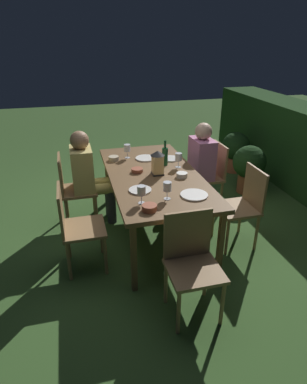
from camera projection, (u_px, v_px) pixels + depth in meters
The scene contains 25 objects.
ground_plane at pixel (154, 232), 3.89m from camera, with size 16.00×16.00×0.00m, color #385B28.
dining_table at pixel (154, 178), 3.59m from camera, with size 1.94×0.96×0.74m.
chair_side_left_b at pixel (76, 225), 3.10m from camera, with size 0.42×0.40×0.87m.
chair_side_left_a at pixel (73, 187), 3.86m from camera, with size 0.42×0.40×0.87m.
person_in_mustard at pixel (88, 174), 3.84m from camera, with size 0.38×0.47×1.15m.
chair_side_right_a at pixel (210, 173), 4.26m from camera, with size 0.42×0.40×0.87m.
person_in_pink at pixel (197, 163), 4.15m from camera, with size 0.38×0.47×1.15m.
chair_side_right_b at pixel (243, 203), 3.49m from camera, with size 0.42×0.40×0.87m.
chair_head_far at pixel (192, 260), 2.61m from camera, with size 0.40×0.42×0.87m.
lantern_centerpiece at pixel (158, 161), 3.49m from camera, with size 0.15×0.15×0.27m.
green_bottle_on_table at pixel (165, 156), 3.76m from camera, with size 0.07×0.07×0.29m.
wine_glass_a at pixel (127, 149), 3.97m from camera, with size 0.08×0.08×0.17m.
wine_glass_b at pixel (167, 187), 2.97m from camera, with size 0.08×0.08×0.17m.
wine_glass_c at pixel (141, 191), 2.89m from camera, with size 0.08×0.08×0.17m.
wine_glass_d at pixel (178, 158), 3.68m from camera, with size 0.08×0.08×0.17m.
plate_a at pixel (194, 195), 3.08m from camera, with size 0.26×0.26×0.01m, color white.
plate_b at pixel (145, 158), 3.98m from camera, with size 0.24×0.24×0.01m, color white.
plate_c at pixel (170, 159), 3.97m from camera, with size 0.22×0.22×0.01m, color silver.
plate_d at pixel (140, 190), 3.17m from camera, with size 0.22×0.22×0.01m, color silver.
bowl_olives at pixel (137, 170), 3.59m from camera, with size 0.13×0.13×0.04m.
bowl_bread at pixel (149, 207), 2.81m from camera, with size 0.13×0.13×0.05m.
bowl_salad at pixel (114, 158), 3.93m from camera, with size 0.12×0.12×0.05m.
bowl_dip at pixel (182, 175), 3.47m from camera, with size 0.12×0.12×0.05m.
potted_plant_by_hedge at pixel (235, 149), 5.46m from camera, with size 0.46×0.46×0.67m.
potted_plant_corner at pixel (249, 165), 4.70m from camera, with size 0.47×0.47×0.70m.
Camera 1 is at (3.20, -0.82, 2.11)m, focal length 30.74 mm.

